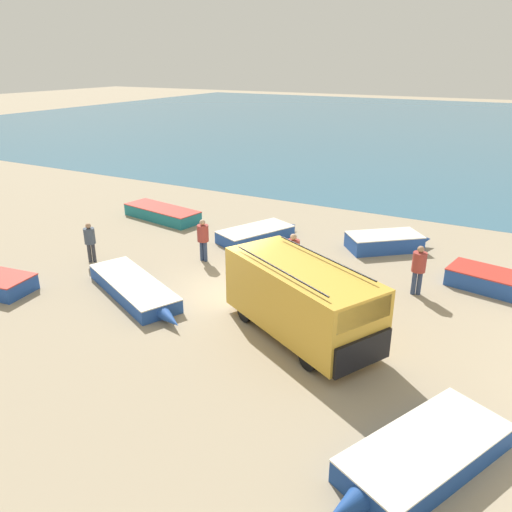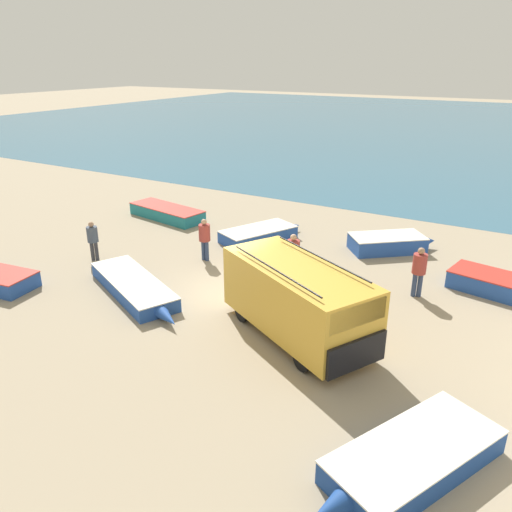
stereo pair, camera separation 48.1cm
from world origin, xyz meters
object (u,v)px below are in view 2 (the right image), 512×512
at_px(fishing_rowboat_1, 135,287).
at_px(fisherman_0, 293,253).
at_px(fishing_rowboat_3, 390,243).
at_px(fisherman_3, 419,268).
at_px(fishing_rowboat_2, 165,212).
at_px(fisherman_2, 205,236).
at_px(fishing_rowboat_4, 260,234).
at_px(fishing_rowboat_6, 410,459).
at_px(parked_van, 298,298).
at_px(fisherman_1, 93,237).

relative_size(fishing_rowboat_1, fisherman_0, 3.02).
distance_m(fishing_rowboat_3, fisherman_0, 5.42).
bearing_deg(fisherman_3, fishing_rowboat_1, -80.88).
relative_size(fishing_rowboat_2, fisherman_2, 3.00).
bearing_deg(fishing_rowboat_4, fishing_rowboat_1, -163.58).
bearing_deg(fisherman_0, fishing_rowboat_6, 4.82).
distance_m(fisherman_0, fisherman_3, 4.40).
relative_size(fishing_rowboat_1, fishing_rowboat_6, 1.18).
distance_m(fishing_rowboat_3, fishing_rowboat_6, 12.58).
relative_size(fishing_rowboat_3, fisherman_3, 1.98).
distance_m(fishing_rowboat_1, fishing_rowboat_4, 7.15).
distance_m(fisherman_0, fisherman_2, 3.96).
bearing_deg(fishing_rowboat_3, fisherman_0, -154.01).
distance_m(parked_van, fishing_rowboat_2, 13.20).
distance_m(fishing_rowboat_2, fisherman_0, 9.95).
height_order(fishing_rowboat_6, fisherman_3, fisherman_3).
xyz_separation_m(fisherman_0, fisherman_1, (-7.86, -2.27, -0.10)).
bearing_deg(fisherman_1, fishing_rowboat_4, 102.58).
xyz_separation_m(parked_van, fisherman_1, (-9.71, 1.18, -0.23)).
height_order(parked_van, fishing_rowboat_4, parked_van).
bearing_deg(fishing_rowboat_2, fisherman_3, 177.88).
relative_size(fisherman_2, fisherman_3, 0.98).
xyz_separation_m(fishing_rowboat_2, fisherman_2, (5.24, -3.70, 0.75)).
relative_size(parked_van, fisherman_3, 3.06).
xyz_separation_m(fishing_rowboat_3, fisherman_3, (2.07, -3.90, 0.73)).
bearing_deg(parked_van, fisherman_0, 146.00).
bearing_deg(parked_van, fishing_rowboat_6, -12.52).
bearing_deg(fishing_rowboat_3, fisherman_3, -101.68).
height_order(fishing_rowboat_3, fishing_rowboat_4, fishing_rowboat_3).
relative_size(fishing_rowboat_6, fisherman_1, 2.84).
height_order(fisherman_0, fisherman_3, fisherman_0).
distance_m(fishing_rowboat_1, fisherman_2, 3.90).
distance_m(parked_van, fishing_rowboat_6, 5.66).
distance_m(fishing_rowboat_4, fishing_rowboat_6, 13.95).
distance_m(fisherman_2, fisherman_3, 8.31).
relative_size(fishing_rowboat_6, fisherman_2, 2.66).
relative_size(parked_van, fishing_rowboat_1, 1.00).
distance_m(fishing_rowboat_6, fisherman_2, 12.33).
bearing_deg(fishing_rowboat_4, fisherman_0, -110.85).
height_order(parked_van, fisherman_2, parked_van).
relative_size(fishing_rowboat_2, fishing_rowboat_6, 1.13).
bearing_deg(fishing_rowboat_2, fishing_rowboat_4, -174.89).
bearing_deg(fishing_rowboat_2, fishing_rowboat_3, -164.80).
height_order(parked_van, fishing_rowboat_1, parked_van).
distance_m(fishing_rowboat_1, fishing_rowboat_3, 10.83).
relative_size(fishing_rowboat_2, fisherman_3, 2.93).
bearing_deg(fishing_rowboat_4, fishing_rowboat_6, -113.49).
xyz_separation_m(parked_van, fishing_rowboat_6, (4.26, -3.61, -0.93)).
xyz_separation_m(fishing_rowboat_4, fisherman_3, (7.54, -2.28, 0.80)).
bearing_deg(fishing_rowboat_4, fisherman_1, 164.60).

